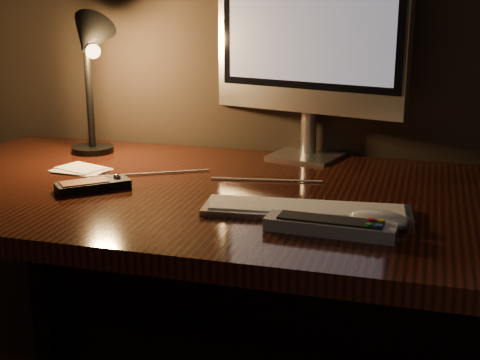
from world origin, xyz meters
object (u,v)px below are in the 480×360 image
(monitor, at_px, (309,32))
(media_remote, at_px, (93,185))
(desk, at_px, (268,239))
(keyboard, at_px, (306,209))
(desk_lamp, at_px, (90,58))
(mouse, at_px, (379,221))
(tv_remote, at_px, (330,226))

(monitor, bearing_deg, media_remote, -117.72)
(desk, xyz_separation_m, keyboard, (0.12, -0.18, 0.14))
(keyboard, bearing_deg, desk_lamp, 146.97)
(desk, xyz_separation_m, mouse, (0.25, -0.21, 0.14))
(desk, distance_m, keyboard, 0.25)
(mouse, xyz_separation_m, media_remote, (-0.60, 0.07, 0.00))
(monitor, height_order, mouse, monitor)
(desk, relative_size, mouse, 15.61)
(monitor, xyz_separation_m, keyboard, (0.08, -0.44, -0.30))
(monitor, distance_m, desk_lamp, 0.54)
(monitor, distance_m, keyboard, 0.54)
(keyboard, relative_size, media_remote, 2.59)
(mouse, distance_m, tv_remote, 0.10)
(desk, xyz_separation_m, monitor, (0.03, 0.26, 0.44))
(media_remote, relative_size, desk_lamp, 0.41)
(media_remote, distance_m, desk_lamp, 0.39)
(monitor, bearing_deg, desk_lamp, -150.99)
(media_remote, height_order, desk_lamp, desk_lamp)
(desk, bearing_deg, tv_remote, -57.40)
(desk, bearing_deg, desk_lamp, 164.90)
(tv_remote, distance_m, desk_lamp, 0.81)
(mouse, distance_m, media_remote, 0.60)
(desk, bearing_deg, media_remote, -156.75)
(monitor, distance_m, media_remote, 0.63)
(keyboard, height_order, tv_remote, tv_remote)
(mouse, distance_m, desk_lamp, 0.85)
(desk, bearing_deg, monitor, 82.58)
(monitor, distance_m, mouse, 0.60)
(keyboard, xyz_separation_m, desk_lamp, (-0.60, 0.31, 0.24))
(keyboard, bearing_deg, desk, 117.31)
(monitor, distance_m, tv_remote, 0.62)
(desk, relative_size, media_remote, 10.72)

